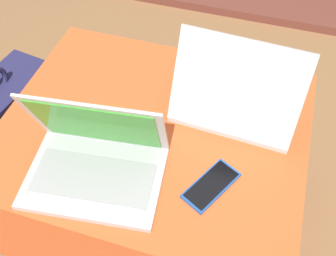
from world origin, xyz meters
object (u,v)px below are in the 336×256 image
Objects in this scene: cell_phone at (211,185)px; backpack at (16,129)px; laptop_far at (237,97)px; laptop_near at (96,159)px.

cell_phone is 0.77m from backpack.
cell_phone is (-0.01, -0.26, -0.05)m from laptop_far.
backpack is (-0.71, 0.17, -0.24)m from cell_phone.
laptop_far is at bearing 105.96° from backpack.
backpack is (-0.44, 0.21, -0.29)m from laptop_near.
laptop_far is 0.72× the size of backpack.
laptop_near reaches higher than backpack.
cell_phone is 0.35× the size of backpack.
cell_phone is at bearing 85.55° from backpack.
laptop_far is 2.07× the size of cell_phone.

